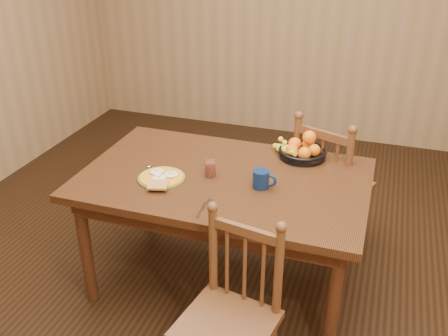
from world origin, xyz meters
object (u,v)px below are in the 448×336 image
(chair_far, at_px, (329,186))
(breakfast_plate, at_px, (161,178))
(coffee_mug, at_px, (262,179))
(chair_near, at_px, (230,317))
(fruit_bowl, at_px, (302,150))
(dining_table, at_px, (224,189))

(chair_far, height_order, breakfast_plate, chair_far)
(coffee_mug, bearing_deg, breakfast_plate, -170.43)
(chair_near, bearing_deg, coffee_mug, 103.59)
(fruit_bowl, bearing_deg, coffee_mug, -106.96)
(dining_table, distance_m, breakfast_plate, 0.36)
(fruit_bowl, bearing_deg, breakfast_plate, -141.95)
(dining_table, distance_m, fruit_bowl, 0.55)
(chair_far, xyz_separation_m, breakfast_plate, (-0.85, -0.73, 0.29))
(chair_far, height_order, chair_near, chair_far)
(coffee_mug, height_order, fruit_bowl, fruit_bowl)
(chair_far, distance_m, coffee_mug, 0.78)
(dining_table, bearing_deg, chair_far, 47.13)
(chair_near, bearing_deg, fruit_bowl, 95.25)
(dining_table, bearing_deg, breakfast_plate, -154.14)
(dining_table, xyz_separation_m, breakfast_plate, (-0.32, -0.15, 0.10))
(coffee_mug, distance_m, fruit_bowl, 0.46)
(chair_near, distance_m, coffee_mug, 0.76)
(chair_near, height_order, fruit_bowl, fruit_bowl)
(coffee_mug, bearing_deg, chair_near, -86.60)
(dining_table, height_order, chair_far, chair_far)
(dining_table, bearing_deg, coffee_mug, -14.48)
(chair_far, height_order, coffee_mug, chair_far)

